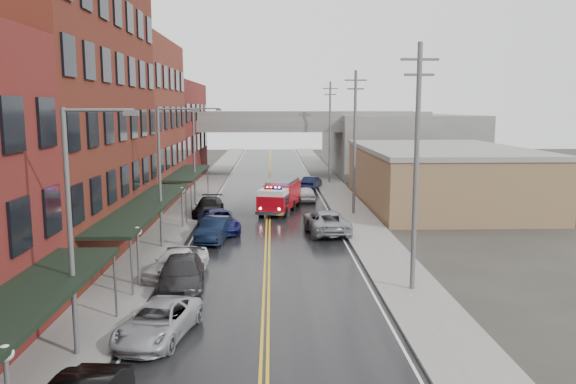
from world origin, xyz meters
name	(u,v)px	position (x,y,z in m)	size (l,w,h in m)	color
road	(268,228)	(0.00, 30.00, 0.01)	(11.00, 160.00, 0.02)	black
sidewalk_left	(171,227)	(-7.30, 30.00, 0.07)	(3.00, 160.00, 0.15)	slate
sidewalk_right	(364,226)	(7.30, 30.00, 0.07)	(3.00, 160.00, 0.15)	slate
curb_left	(193,227)	(-5.65, 30.00, 0.07)	(0.30, 160.00, 0.15)	gray
curb_right	(343,226)	(5.65, 30.00, 0.07)	(0.30, 160.00, 0.15)	gray
brick_building_b	(45,107)	(-13.30, 23.00, 9.00)	(9.00, 20.00, 18.00)	#572017
brick_building_c	(123,124)	(-13.30, 40.50, 7.50)	(9.00, 15.00, 15.00)	maroon
brick_building_far	(161,132)	(-13.30, 58.00, 6.00)	(9.00, 20.00, 12.00)	maroon
tan_building	(440,178)	(16.00, 40.00, 2.50)	(14.00, 22.00, 5.00)	olive
right_far_block	(393,142)	(18.00, 70.00, 4.00)	(18.00, 30.00, 8.00)	slate
awning_1	(146,205)	(-7.49, 23.00, 2.99)	(2.60, 18.00, 3.09)	black
awning_2	(188,173)	(-7.49, 40.50, 2.99)	(2.60, 13.00, 3.09)	black
globe_lamp_0	(7,375)	(-6.40, 2.00, 2.31)	(0.44, 0.44, 3.12)	#59595B
globe_lamp_1	(138,243)	(-6.40, 16.00, 2.31)	(0.44, 0.44, 3.12)	#59595B
globe_lamp_2	(182,198)	(-6.40, 30.00, 2.31)	(0.44, 0.44, 3.12)	#59595B
street_lamp_0	(76,217)	(-6.55, 8.00, 5.19)	(2.64, 0.22, 9.00)	#59595B
street_lamp_1	(163,168)	(-6.55, 24.00, 5.19)	(2.64, 0.22, 9.00)	#59595B
street_lamp_2	(197,150)	(-6.55, 40.00, 5.19)	(2.64, 0.22, 9.00)	#59595B
utility_pole_0	(416,164)	(7.20, 15.00, 6.31)	(1.80, 0.24, 12.00)	#59595B
utility_pole_1	(355,140)	(7.20, 35.00, 6.31)	(1.80, 0.24, 12.00)	#59595B
utility_pole_2	(330,130)	(7.20, 55.00, 6.31)	(1.80, 0.24, 12.00)	#59595B
overpass	(269,131)	(0.00, 62.00, 5.99)	(40.00, 10.00, 7.50)	slate
fire_truck	(280,195)	(1.00, 36.75, 1.44)	(4.25, 7.62, 2.66)	#AD0812
parked_car_left_2	(158,321)	(-4.18, 9.65, 0.69)	(2.28, 4.94, 1.37)	#A0A1A8
parked_car_left_3	(181,274)	(-4.22, 15.63, 0.78)	(2.19, 5.40, 1.57)	#242427
parked_car_left_4	(177,262)	(-4.81, 17.73, 0.80)	(1.90, 4.71, 1.61)	silver
parked_car_left_5	(215,229)	(-3.60, 25.96, 0.80)	(1.69, 4.85, 1.60)	black
parked_car_left_6	(219,221)	(-3.60, 28.80, 0.78)	(2.60, 5.65, 1.57)	#14164C
parked_car_left_7	(208,207)	(-5.00, 34.80, 0.76)	(2.13, 5.25, 1.52)	black
parked_car_right_0	(326,222)	(4.23, 28.14, 0.84)	(2.78, 6.04, 1.68)	gray
parked_car_right_1	(320,219)	(3.91, 29.80, 0.66)	(1.86, 4.56, 1.32)	#292A2C
parked_car_right_2	(306,194)	(3.60, 42.19, 0.71)	(1.68, 4.16, 1.42)	silver
parked_car_right_3	(311,183)	(4.72, 50.51, 0.70)	(1.47, 4.23, 1.39)	black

